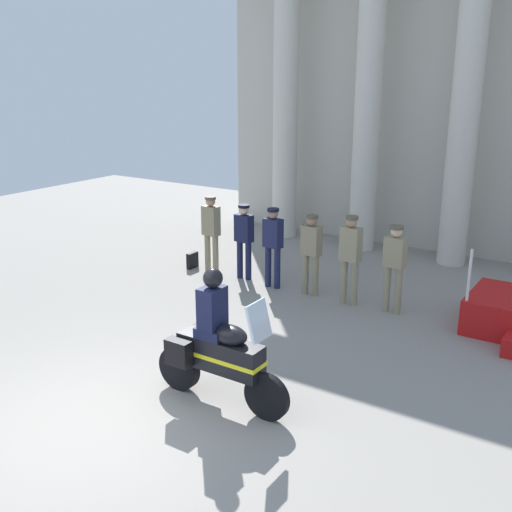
{
  "coord_description": "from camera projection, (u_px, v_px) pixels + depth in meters",
  "views": [
    {
      "loc": [
        5.52,
        -4.53,
        4.32
      ],
      "look_at": [
        0.21,
        3.55,
        1.38
      ],
      "focal_mm": 42.87,
      "sensor_mm": 36.0,
      "label": 1
    }
  ],
  "objects": [
    {
      "name": "officer_in_row_4",
      "position": [
        350.0,
        253.0,
        11.5
      ],
      "size": [
        0.4,
        0.26,
        1.74
      ],
      "rotation": [
        0.0,
        0.0,
        3.04
      ],
      "color": "gray",
      "rests_on": "ground_plane"
    },
    {
      "name": "officer_in_row_2",
      "position": [
        273.0,
        241.0,
        12.42
      ],
      "size": [
        0.4,
        0.26,
        1.67
      ],
      "rotation": [
        0.0,
        0.0,
        3.04
      ],
      "color": "#191E42",
      "rests_on": "ground_plane"
    },
    {
      "name": "ground_plane",
      "position": [
        89.0,
        424.0,
        7.78
      ],
      "size": [
        28.0,
        28.0,
        0.0
      ],
      "primitive_type": "plane",
      "color": "gray"
    },
    {
      "name": "colonnade_backdrop",
      "position": [
        425.0,
        76.0,
        14.13
      ],
      "size": [
        10.91,
        1.49,
        8.0
      ],
      "color": "beige",
      "rests_on": "ground_plane"
    },
    {
      "name": "officer_in_row_5",
      "position": [
        394.0,
        262.0,
        11.1
      ],
      "size": [
        0.4,
        0.26,
        1.66
      ],
      "rotation": [
        0.0,
        0.0,
        3.04
      ],
      "color": "gray",
      "rests_on": "ground_plane"
    },
    {
      "name": "briefcase_on_ground",
      "position": [
        192.0,
        260.0,
        13.9
      ],
      "size": [
        0.1,
        0.32,
        0.36
      ],
      "primitive_type": "cube",
      "color": "black",
      "rests_on": "ground_plane"
    },
    {
      "name": "officer_in_row_0",
      "position": [
        211.0,
        228.0,
        13.43
      ],
      "size": [
        0.4,
        0.26,
        1.7
      ],
      "rotation": [
        0.0,
        0.0,
        3.04
      ],
      "color": "#847A5B",
      "rests_on": "ground_plane"
    },
    {
      "name": "officer_in_row_3",
      "position": [
        311.0,
        248.0,
        12.0
      ],
      "size": [
        0.4,
        0.26,
        1.64
      ],
      "rotation": [
        0.0,
        0.0,
        3.04
      ],
      "color": "#847A5B",
      "rests_on": "ground_plane"
    },
    {
      "name": "motorcycle_with_rider",
      "position": [
        216.0,
        348.0,
        8.09
      ],
      "size": [
        2.09,
        0.7,
        1.9
      ],
      "rotation": [
        0.0,
        0.0,
        0.0
      ],
      "color": "black",
      "rests_on": "ground_plane"
    },
    {
      "name": "officer_in_row_1",
      "position": [
        244.0,
        236.0,
        12.96
      ],
      "size": [
        0.4,
        0.26,
        1.63
      ],
      "rotation": [
        0.0,
        0.0,
        3.04
      ],
      "color": "#141938",
      "rests_on": "ground_plane"
    }
  ]
}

